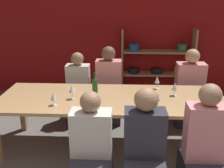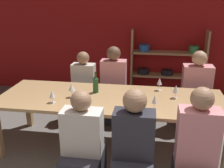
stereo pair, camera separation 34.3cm
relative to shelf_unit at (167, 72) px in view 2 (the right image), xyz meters
The scene contains 16 objects.
wall_back_red 1.04m from the shelf_unit, 162.15° to the left, with size 8.80×0.06×2.70m.
shelf_unit is the anchor object (origin of this frame).
dining_table 2.12m from the shelf_unit, 112.42° to the right, with size 2.93×1.03×0.74m.
wine_bottle_green 2.10m from the shelf_unit, 119.95° to the right, with size 0.08×0.08×0.29m.
wine_glass_red_a 1.63m from the shelf_unit, 96.63° to the right, with size 0.07×0.07×0.18m.
wine_glass_red_b 1.87m from the shelf_unit, 89.50° to the right, with size 0.08×0.08×0.17m.
wine_glass_empty_a 2.70m from the shelf_unit, 123.81° to the right, with size 0.07×0.07×0.16m.
wine_glass_empty_b 2.43m from the shelf_unit, 122.95° to the right, with size 0.08×0.08×0.18m.
wine_glass_white_a 2.31m from the shelf_unit, 96.37° to the right, with size 0.06×0.06×0.19m.
wine_glass_red_c 1.91m from the shelf_unit, 77.26° to the right, with size 0.08×0.08×0.16m.
person_near_a 2.94m from the shelf_unit, 109.38° to the right, with size 0.41×0.51×1.13m.
person_far_a 1.19m from the shelf_unit, 70.50° to the right, with size 0.44×0.55×1.22m.
person_near_b 2.77m from the shelf_unit, 86.61° to the right, with size 0.40×0.49×1.22m.
person_far_b 1.78m from the shelf_unit, 141.24° to the right, with size 0.37×0.46×1.15m.
person_near_c 2.87m from the shelf_unit, 98.89° to the right, with size 0.40×0.50×1.20m.
person_far_c 1.43m from the shelf_unit, 128.89° to the right, with size 0.40×0.50×1.24m.
Camera 2 is at (0.31, -1.43, 2.02)m, focal length 42.00 mm.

